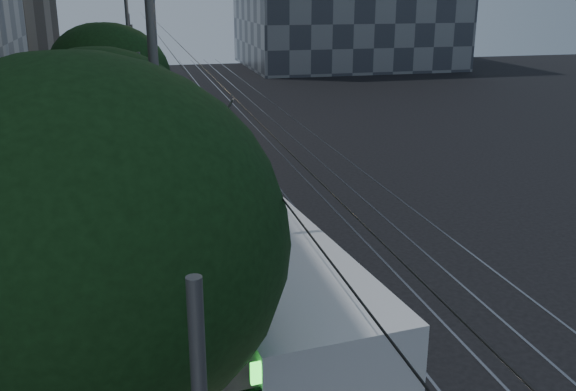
% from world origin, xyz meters
% --- Properties ---
extents(ground, '(120.00, 120.00, 0.00)m').
position_xyz_m(ground, '(0.00, 0.00, 0.00)').
color(ground, black).
rests_on(ground, ground).
extents(sidewalk, '(5.00, 90.00, 0.15)m').
position_xyz_m(sidewalk, '(-7.50, 20.00, 0.07)').
color(sidewalk, slate).
rests_on(sidewalk, ground).
extents(tram_rails, '(4.52, 90.00, 0.02)m').
position_xyz_m(tram_rails, '(2.50, 20.00, 0.01)').
color(tram_rails, gray).
rests_on(tram_rails, ground).
extents(overhead_wires, '(2.23, 90.00, 6.00)m').
position_xyz_m(overhead_wires, '(-4.97, 20.00, 3.47)').
color(overhead_wires, black).
rests_on(overhead_wires, ground).
extents(trolleybus, '(4.00, 13.06, 5.63)m').
position_xyz_m(trolleybus, '(-3.51, -0.61, 1.79)').
color(trolleybus, silver).
rests_on(trolleybus, ground).
extents(pickup_silver, '(3.83, 5.83, 1.49)m').
position_xyz_m(pickup_silver, '(-4.30, 8.00, 0.74)').
color(pickup_silver, '#AAADB2').
rests_on(pickup_silver, ground).
extents(car_white_a, '(2.85, 4.88, 1.56)m').
position_xyz_m(car_white_a, '(-3.63, 14.00, 0.78)').
color(car_white_a, silver).
rests_on(car_white_a, ground).
extents(car_white_b, '(3.36, 5.34, 1.44)m').
position_xyz_m(car_white_b, '(-3.02, 19.50, 0.72)').
color(car_white_b, white).
rests_on(car_white_b, ground).
extents(car_white_c, '(2.73, 4.03, 1.26)m').
position_xyz_m(car_white_c, '(-2.70, 26.23, 0.63)').
color(car_white_c, silver).
rests_on(car_white_c, ground).
extents(car_white_d, '(2.22, 4.07, 1.31)m').
position_xyz_m(car_white_d, '(-3.55, 32.57, 0.66)').
color(car_white_d, silver).
rests_on(car_white_d, ground).
extents(tree_0, '(5.73, 5.73, 7.52)m').
position_xyz_m(tree_0, '(-6.50, -6.27, 4.93)').
color(tree_0, '#31251B').
rests_on(tree_0, ground).
extents(tree_1, '(5.43, 5.43, 6.89)m').
position_xyz_m(tree_1, '(-6.50, 1.99, 4.43)').
color(tree_1, '#31251B').
rests_on(tree_1, ground).
extents(tree_2, '(5.01, 5.01, 6.99)m').
position_xyz_m(tree_2, '(-6.50, 12.25, 4.72)').
color(tree_2, '#31251B').
rests_on(tree_2, ground).
extents(tree_3, '(5.00, 5.00, 6.73)m').
position_xyz_m(tree_3, '(-7.00, 17.91, 4.46)').
color(tree_3, '#31251B').
rests_on(tree_3, ground).
extents(tree_4, '(3.87, 3.87, 6.03)m').
position_xyz_m(tree_4, '(-6.50, 29.05, 4.26)').
color(tree_4, '#31251B').
rests_on(tree_4, ground).
extents(tree_5, '(3.94, 3.94, 5.45)m').
position_xyz_m(tree_5, '(-6.50, 32.55, 3.66)').
color(tree_5, '#31251B').
rests_on(tree_5, ground).
extents(streetlamp_near, '(2.29, 0.44, 9.39)m').
position_xyz_m(streetlamp_near, '(-4.79, -1.62, 5.69)').
color(streetlamp_near, '#5D5D5F').
rests_on(streetlamp_near, ground).
extents(streetlamp_far, '(2.64, 0.44, 11.03)m').
position_xyz_m(streetlamp_far, '(-5.14, 23.12, 6.58)').
color(streetlamp_far, '#5D5D5F').
rests_on(streetlamp_far, ground).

